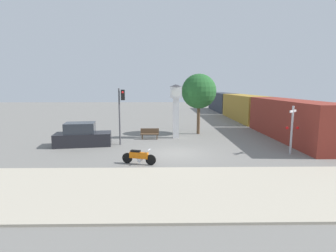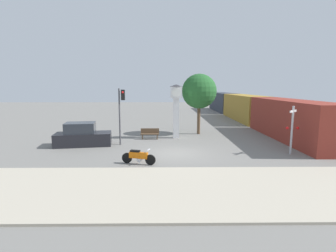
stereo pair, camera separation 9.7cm
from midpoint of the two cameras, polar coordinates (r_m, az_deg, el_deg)
ground_plane at (r=18.10m, az=2.12°, el=-5.94°), size 120.00×120.00×0.00m
sidewalk_strip at (r=11.91m, az=3.67°, el=-13.54°), size 36.00×6.00×0.10m
motorcycle at (r=15.62m, az=-6.28°, el=-6.64°), size 2.04×0.74×0.93m
clock_tower at (r=23.01m, az=1.90°, el=5.07°), size 1.16×1.16×4.73m
freight_train at (r=37.58m, az=16.33°, el=3.89°), size 2.80×40.02×3.40m
traffic_light at (r=20.55m, az=-10.02°, el=4.22°), size 0.50×0.35×4.40m
railroad_crossing_signal at (r=19.40m, az=25.53°, el=-0.38°), size 0.90×0.82×3.27m
street_tree at (r=25.16m, az=6.92°, el=7.48°), size 3.29×3.29×5.75m
bench at (r=22.88m, az=-3.85°, el=-1.63°), size 1.60×0.44×0.92m
parked_car at (r=21.31m, az=-17.98°, el=-2.08°), size 4.43×2.44×1.80m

